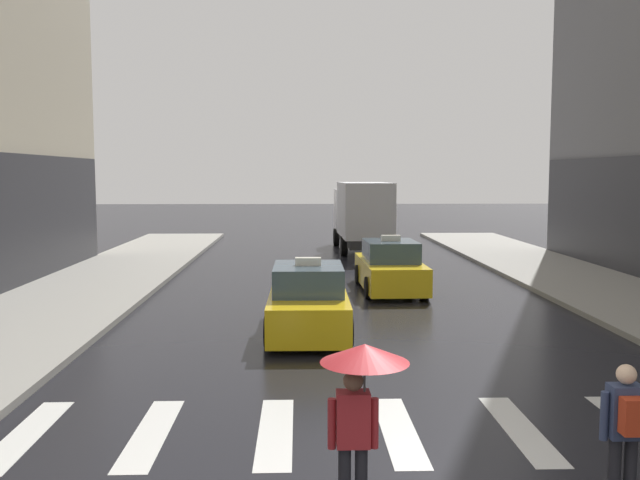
% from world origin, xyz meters
% --- Properties ---
extents(crosswalk_markings, '(11.30, 2.80, 0.01)m').
position_xyz_m(crosswalk_markings, '(-0.00, 3.00, 0.00)').
color(crosswalk_markings, silver).
rests_on(crosswalk_markings, ground).
extents(taxi_lead, '(1.96, 4.56, 1.80)m').
position_xyz_m(taxi_lead, '(-1.23, 9.26, 0.72)').
color(taxi_lead, yellow).
rests_on(taxi_lead, ground).
extents(taxi_second, '(2.01, 4.58, 1.80)m').
position_xyz_m(taxi_second, '(1.48, 15.08, 0.72)').
color(taxi_second, yellow).
rests_on(taxi_second, ground).
extents(box_truck, '(2.40, 7.58, 3.35)m').
position_xyz_m(box_truck, '(1.60, 26.16, 1.85)').
color(box_truck, '#2D2D2D').
rests_on(box_truck, ground).
extents(pedestrian_with_umbrella, '(0.96, 0.96, 1.94)m').
position_xyz_m(pedestrian_with_umbrella, '(-0.80, 0.43, 1.52)').
color(pedestrian_with_umbrella, black).
rests_on(pedestrian_with_umbrella, ground).
extents(pedestrian_with_backpack, '(0.55, 0.43, 1.65)m').
position_xyz_m(pedestrian_with_backpack, '(2.16, 0.54, 0.97)').
color(pedestrian_with_backpack, black).
rests_on(pedestrian_with_backpack, ground).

